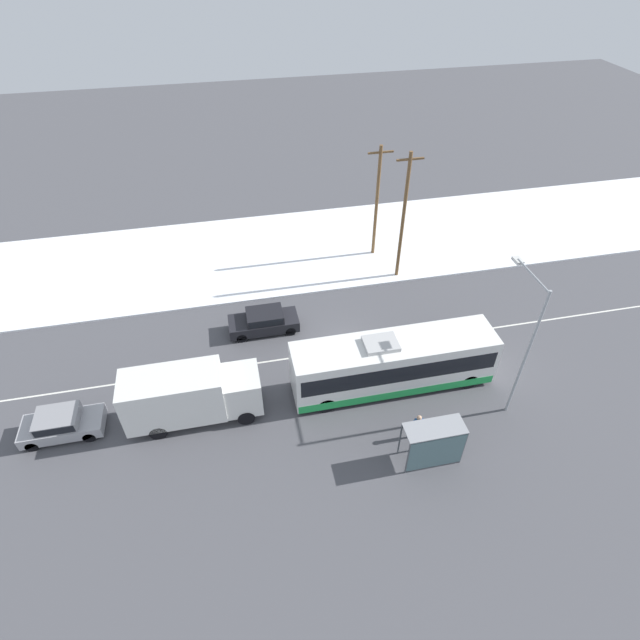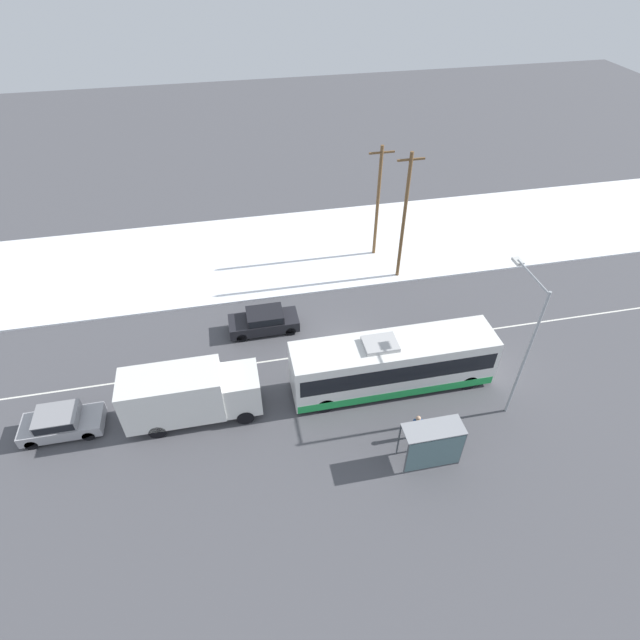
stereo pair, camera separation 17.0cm
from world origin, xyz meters
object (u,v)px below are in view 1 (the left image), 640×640
(bus_shelter, at_px, (435,442))
(streetlamp, at_px, (526,332))
(box_truck, at_px, (189,395))
(utility_pole_roadside, at_px, (403,217))
(city_bus, at_px, (393,363))
(pedestrian_at_stop, at_px, (418,424))
(sedan_car, at_px, (264,320))
(utility_pole_snowlot, at_px, (377,201))
(parked_car_near_truck, at_px, (61,423))

(bus_shelter, distance_m, streetlamp, 6.94)
(box_truck, height_order, utility_pole_roadside, utility_pole_roadside)
(city_bus, xyz_separation_m, bus_shelter, (0.31, -5.37, -0.01))
(pedestrian_at_stop, bearing_deg, sedan_car, 123.88)
(sedan_car, xyz_separation_m, pedestrian_at_stop, (6.62, -9.85, 0.19))
(city_bus, relative_size, streetlamp, 1.38)
(city_bus, height_order, pedestrian_at_stop, city_bus)
(bus_shelter, distance_m, utility_pole_roadside, 16.15)
(city_bus, distance_m, streetlamp, 7.03)
(utility_pole_snowlot, bearing_deg, streetlamp, -80.29)
(utility_pole_snowlot, bearing_deg, pedestrian_at_stop, -99.12)
(box_truck, relative_size, streetlamp, 0.86)
(city_bus, relative_size, sedan_car, 2.56)
(city_bus, distance_m, utility_pole_roadside, 11.23)
(box_truck, relative_size, parked_car_near_truck, 1.73)
(city_bus, height_order, bus_shelter, city_bus)
(city_bus, relative_size, utility_pole_roadside, 1.20)
(parked_car_near_truck, distance_m, bus_shelter, 18.84)
(city_bus, bearing_deg, box_truck, -179.74)
(city_bus, bearing_deg, streetlamp, -23.97)
(box_truck, xyz_separation_m, pedestrian_at_stop, (11.18, -3.68, -0.77))
(utility_pole_roadside, bearing_deg, bus_shelter, -102.53)
(bus_shelter, xyz_separation_m, utility_pole_roadside, (3.44, 15.46, 3.19))
(sedan_car, xyz_separation_m, utility_pole_snowlot, (9.35, 7.18, 3.68))
(bus_shelter, bearing_deg, sedan_car, 120.52)
(streetlamp, bearing_deg, bus_shelter, -151.40)
(pedestrian_at_stop, bearing_deg, streetlamp, 12.91)
(parked_car_near_truck, xyz_separation_m, bus_shelter, (17.96, -5.63, 0.89))
(utility_pole_snowlot, bearing_deg, sedan_car, -142.49)
(streetlamp, distance_m, utility_pole_roadside, 12.72)
(sedan_car, bearing_deg, parked_car_near_truck, 27.63)
(box_truck, relative_size, utility_pole_roadside, 0.74)
(box_truck, distance_m, bus_shelter, 12.52)
(streetlamp, height_order, utility_pole_snowlot, utility_pole_snowlot)
(pedestrian_at_stop, xyz_separation_m, utility_pole_roadside, (3.59, 13.83, 3.87))
(sedan_car, height_order, pedestrian_at_stop, pedestrian_at_stop)
(parked_car_near_truck, relative_size, pedestrian_at_stop, 2.48)
(pedestrian_at_stop, distance_m, utility_pole_roadside, 14.80)
(box_truck, height_order, pedestrian_at_stop, box_truck)
(utility_pole_roadside, bearing_deg, streetlamp, -81.66)
(bus_shelter, relative_size, streetlamp, 0.36)
(box_truck, distance_m, sedan_car, 7.73)
(bus_shelter, bearing_deg, city_bus, 93.35)
(sedan_car, height_order, streetlamp, streetlamp)
(sedan_car, relative_size, utility_pole_snowlot, 0.51)
(city_bus, relative_size, utility_pole_snowlot, 1.31)
(box_truck, xyz_separation_m, sedan_car, (4.56, 6.17, -0.96))
(streetlamp, bearing_deg, utility_pole_roadside, 98.34)
(city_bus, distance_m, bus_shelter, 5.37)
(city_bus, bearing_deg, utility_pole_roadside, 69.62)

